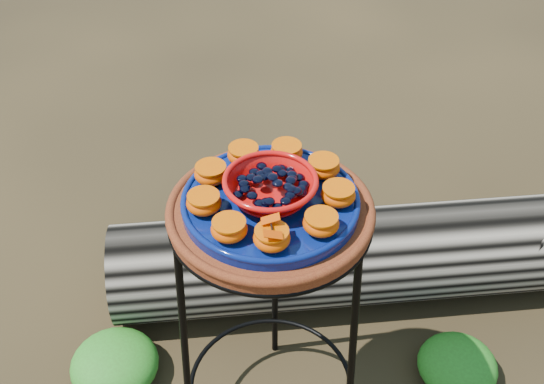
{
  "coord_description": "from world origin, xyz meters",
  "views": [
    {
      "loc": [
        0.05,
        -0.99,
        1.6
      ],
      "look_at": [
        0.0,
        0.0,
        0.77
      ],
      "focal_mm": 45.0,
      "sensor_mm": 36.0,
      "label": 1
    }
  ],
  "objects_px": {
    "plant_stand": "(271,333)",
    "driftwood_log": "(377,255)",
    "cobalt_plate": "(270,203)",
    "terracotta_saucer": "(270,214)",
    "red_bowl": "(270,189)"
  },
  "relations": [
    {
      "from": "cobalt_plate",
      "to": "plant_stand",
      "type": "bearing_deg",
      "value": 0.0
    },
    {
      "from": "plant_stand",
      "to": "terracotta_saucer",
      "type": "relative_size",
      "value": 1.76
    },
    {
      "from": "plant_stand",
      "to": "driftwood_log",
      "type": "distance_m",
      "value": 0.59
    },
    {
      "from": "cobalt_plate",
      "to": "red_bowl",
      "type": "relative_size",
      "value": 2.0
    },
    {
      "from": "plant_stand",
      "to": "driftwood_log",
      "type": "relative_size",
      "value": 0.45
    },
    {
      "from": "terracotta_saucer",
      "to": "plant_stand",
      "type": "bearing_deg",
      "value": 0.0
    },
    {
      "from": "terracotta_saucer",
      "to": "cobalt_plate",
      "type": "bearing_deg",
      "value": 0.0
    },
    {
      "from": "plant_stand",
      "to": "red_bowl",
      "type": "height_order",
      "value": "red_bowl"
    },
    {
      "from": "plant_stand",
      "to": "cobalt_plate",
      "type": "bearing_deg",
      "value": 0.0
    },
    {
      "from": "plant_stand",
      "to": "red_bowl",
      "type": "distance_m",
      "value": 0.43
    },
    {
      "from": "terracotta_saucer",
      "to": "driftwood_log",
      "type": "relative_size",
      "value": 0.25
    },
    {
      "from": "driftwood_log",
      "to": "terracotta_saucer",
      "type": "bearing_deg",
      "value": -122.26
    },
    {
      "from": "plant_stand",
      "to": "driftwood_log",
      "type": "bearing_deg",
      "value": 57.74
    },
    {
      "from": "terracotta_saucer",
      "to": "cobalt_plate",
      "type": "distance_m",
      "value": 0.03
    },
    {
      "from": "cobalt_plate",
      "to": "terracotta_saucer",
      "type": "bearing_deg",
      "value": 0.0
    }
  ]
}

